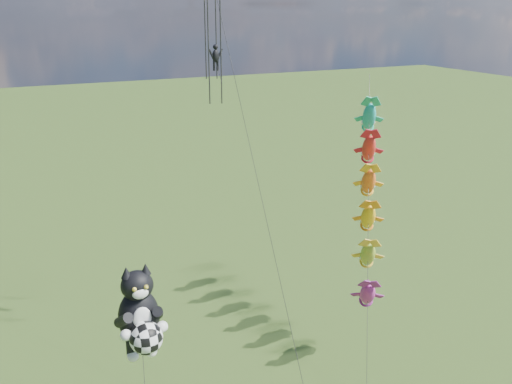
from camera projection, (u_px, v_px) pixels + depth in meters
name	position (u px, v px, depth m)	size (l,w,h in m)	color
cat_kite_rig	(140.00, 316.00, 26.79)	(2.29, 4.09, 10.81)	#4F3928
fish_windsock_rig	(368.00, 199.00, 38.43)	(8.75, 13.48, 17.24)	#4F3928
parafoil_rig	(217.00, 42.00, 34.34)	(2.02, 17.51, 26.00)	#4F3928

